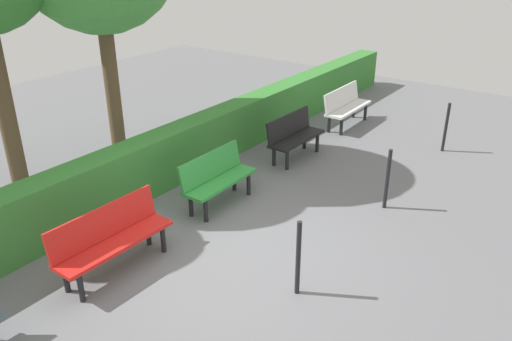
{
  "coord_description": "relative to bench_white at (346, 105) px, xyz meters",
  "views": [
    {
      "loc": [
        4.57,
        4.0,
        4.0
      ],
      "look_at": [
        -1.45,
        -0.36,
        0.55
      ],
      "focal_mm": 36.04,
      "sensor_mm": 36.0,
      "label": 1
    }
  ],
  "objects": [
    {
      "name": "hedge_row",
      "position": [
        4.6,
        -1.15,
        -0.01
      ],
      "size": [
        16.5,
        0.5,
        0.95
      ],
      "primitive_type": "cube",
      "color": "#387F33",
      "rests_on": "ground_plane"
    },
    {
      "name": "railing_post_far",
      "position": [
        5.78,
        2.31,
        0.02
      ],
      "size": [
        0.06,
        0.06,
        1.0
      ],
      "primitive_type": "cylinder",
      "color": "black",
      "rests_on": "ground_plane"
    },
    {
      "name": "bench_green",
      "position": [
        4.59,
        0.06,
        -0.0
      ],
      "size": [
        1.4,
        0.47,
        0.86
      ],
      "rotation": [
        0.0,
        0.0,
        0.01
      ],
      "color": "#2D8C38",
      "rests_on": "ground_plane"
    },
    {
      "name": "bench_white",
      "position": [
        0.0,
        0.0,
        0.0
      ],
      "size": [
        1.53,
        0.47,
        0.86
      ],
      "rotation": [
        0.0,
        0.0,
        0.01
      ],
      "color": "white",
      "rests_on": "ground_plane"
    },
    {
      "name": "bench_black",
      "position": [
        2.27,
        0.04,
        -0.0
      ],
      "size": [
        1.38,
        0.48,
        0.86
      ],
      "rotation": [
        0.0,
        0.0,
        -0.02
      ],
      "color": "black",
      "rests_on": "ground_plane"
    },
    {
      "name": "bench_red",
      "position": [
        6.75,
        0.11,
        0.0
      ],
      "size": [
        1.63,
        0.49,
        0.86
      ],
      "rotation": [
        0.0,
        0.0,
        -0.02
      ],
      "color": "red",
      "rests_on": "ground_plane"
    },
    {
      "name": "railing_post_mid",
      "position": [
        3.12,
        2.31,
        0.02
      ],
      "size": [
        0.06,
        0.06,
        1.0
      ],
      "primitive_type": "cylinder",
      "color": "black",
      "rests_on": "ground_plane"
    },
    {
      "name": "ground_plane",
      "position": [
        5.6,
        0.87,
        -0.48
      ],
      "size": [
        20.5,
        20.5,
        0.0
      ],
      "primitive_type": "plane",
      "color": "slate"
    },
    {
      "name": "railing_post_near",
      "position": [
        0.21,
        2.31,
        0.02
      ],
      "size": [
        0.06,
        0.06,
        1.0
      ],
      "primitive_type": "cylinder",
      "color": "black",
      "rests_on": "ground_plane"
    }
  ]
}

